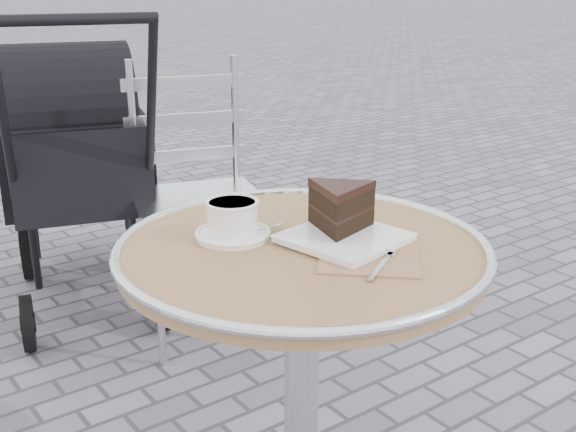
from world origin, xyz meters
TOP-DOWN VIEW (x-y plane):
  - cafe_table at (0.00, 0.00)m, footprint 0.72×0.72m
  - cappuccino_set at (-0.08, 0.12)m, footprint 0.17×0.14m
  - cake_plate_set at (0.08, -0.01)m, footprint 0.25×0.34m
  - bistro_chair at (0.38, 1.12)m, footprint 0.53×0.53m
  - baby_stroller at (0.14, 1.57)m, footprint 0.78×1.17m

SIDE VIEW (x-z plane):
  - baby_stroller at x=0.14m, z-range -0.06..1.06m
  - cafe_table at x=0.00m, z-range 0.20..0.94m
  - bistro_chair at x=0.38m, z-range 0.11..1.06m
  - cappuccino_set at x=-0.08m, z-range 0.73..0.80m
  - cake_plate_set at x=0.08m, z-range 0.73..0.83m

